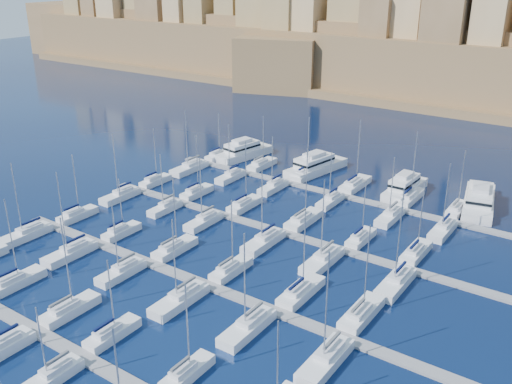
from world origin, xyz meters
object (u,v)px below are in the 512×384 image
Objects in this scene: sailboat_4 at (187,373)px; motor_yacht_d at (479,200)px; motor_yacht_c at (405,187)px; motor_yacht_b at (315,165)px; sailboat_2 at (70,309)px; motor_yacht_a at (244,151)px.

motor_yacht_d is (14.55, 71.62, 1.00)m from sailboat_4.
motor_yacht_b is at bearing 176.60° from motor_yacht_c.
sailboat_4 is 69.80m from motor_yacht_c.
sailboat_4 reaches higher than motor_yacht_d.
sailboat_2 reaches higher than motor_yacht_b.
sailboat_2 is 0.83× the size of motor_yacht_b.
sailboat_4 is at bearing -101.49° from motor_yacht_d.
sailboat_4 is at bearing -58.73° from motor_yacht_a.
motor_yacht_a and motor_yacht_b have the same top height.
motor_yacht_b is at bearing 2.08° from motor_yacht_a.
motor_yacht_b is at bearing 107.58° from sailboat_4.
motor_yacht_d is at bearing 62.64° from sailboat_2.
sailboat_2 is at bearing -89.72° from motor_yacht_b.
motor_yacht_d is at bearing 1.23° from motor_yacht_a.
sailboat_2 is 22.20m from sailboat_4.
motor_yacht_c is at bearing -0.80° from motor_yacht_a.
motor_yacht_b is 37.10m from motor_yacht_d.
motor_yacht_a is at bearing -178.77° from motor_yacht_d.
sailboat_4 reaches higher than motor_yacht_b.
sailboat_4 is 82.35m from motor_yacht_a.
sailboat_4 is at bearing -1.58° from sailboat_2.
motor_yacht_a is 20.21m from motor_yacht_b.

